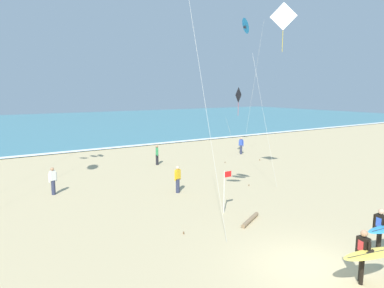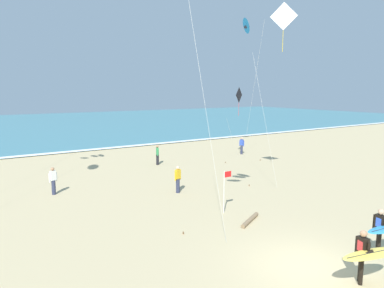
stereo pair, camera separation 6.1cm
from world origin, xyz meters
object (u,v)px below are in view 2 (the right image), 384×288
at_px(bystander_green_top, 157,155).
at_px(driftwood_log, 250,220).
at_px(bystander_yellow_top, 178,179).
at_px(lifeguard_flag, 225,188).
at_px(kite_diamond_ivory_far, 283,21).
at_px(kite_delta_cobalt_low, 247,26).
at_px(bystander_white_top, 53,181).
at_px(surfer_trailing, 367,253).
at_px(kite_diamond_charcoal_distant, 239,97).
at_px(bystander_blue_top, 242,146).

distance_m(bystander_green_top, driftwood_log, 13.23).
bearing_deg(bystander_yellow_top, lifeguard_flag, -86.81).
distance_m(kite_diamond_ivory_far, bystander_green_top, 13.66).
relative_size(kite_delta_cobalt_low, bystander_green_top, 7.82).
relative_size(bystander_white_top, bystander_green_top, 1.00).
xyz_separation_m(surfer_trailing, kite_diamond_charcoal_distant, (9.82, 17.57, 4.29)).
relative_size(kite_diamond_ivory_far, kite_delta_cobalt_low, 0.87).
bearing_deg(lifeguard_flag, kite_diamond_charcoal_distant, 47.31).
distance_m(surfer_trailing, bystander_white_top, 16.08).
xyz_separation_m(bystander_green_top, bystander_blue_top, (8.72, -0.06, 0.00)).
bearing_deg(kite_diamond_ivory_far, bystander_green_top, 106.82).
distance_m(surfer_trailing, kite_diamond_charcoal_distant, 20.59).
height_order(kite_diamond_ivory_far, driftwood_log, kite_diamond_ivory_far).
height_order(kite_diamond_ivory_far, kite_diamond_charcoal_distant, kite_diamond_ivory_far).
xyz_separation_m(kite_diamond_charcoal_distant, bystander_blue_top, (1.49, 1.18, -4.52)).
relative_size(bystander_white_top, bystander_blue_top, 1.00).
height_order(surfer_trailing, bystander_blue_top, surfer_trailing).
xyz_separation_m(bystander_yellow_top, lifeguard_flag, (0.23, -4.09, 0.45)).
xyz_separation_m(surfer_trailing, bystander_yellow_top, (0.11, 11.39, -0.24)).
height_order(bystander_blue_top, driftwood_log, bystander_blue_top).
bearing_deg(kite_diamond_charcoal_distant, lifeguard_flag, -132.69).
relative_size(kite_diamond_ivory_far, bystander_yellow_top, 6.77).
height_order(bystander_green_top, bystander_blue_top, same).
bearing_deg(lifeguard_flag, kite_diamond_ivory_far, 17.18).
xyz_separation_m(bystander_yellow_top, driftwood_log, (0.48, -5.63, -0.72)).
distance_m(surfer_trailing, bystander_yellow_top, 11.39).
relative_size(kite_diamond_charcoal_distant, bystander_white_top, 3.87).
xyz_separation_m(kite_delta_cobalt_low, bystander_white_top, (-18.21, -4.52, -10.87)).
bearing_deg(kite_diamond_ivory_far, lifeguard_flag, -162.82).
relative_size(kite_delta_cobalt_low, bystander_white_top, 7.82).
distance_m(surfer_trailing, bystander_blue_top, 21.91).
bearing_deg(bystander_green_top, bystander_yellow_top, -108.45).
distance_m(bystander_white_top, bystander_blue_top, 17.75).
distance_m(kite_diamond_charcoal_distant, bystander_yellow_top, 12.37).
bearing_deg(driftwood_log, kite_diamond_ivory_far, 32.32).
height_order(kite_delta_cobalt_low, bystander_green_top, kite_delta_cobalt_low).
height_order(bystander_white_top, bystander_green_top, same).
height_order(surfer_trailing, kite_delta_cobalt_low, kite_delta_cobalt_low).
bearing_deg(lifeguard_flag, bystander_yellow_top, 93.19).
bearing_deg(surfer_trailing, kite_diamond_charcoal_distant, 60.80).
distance_m(kite_delta_cobalt_low, kite_diamond_charcoal_distant, 7.02).
distance_m(kite_diamond_charcoal_distant, bystander_white_top, 16.69).
xyz_separation_m(bystander_yellow_top, bystander_blue_top, (11.20, 7.37, 0.00)).
bearing_deg(bystander_blue_top, kite_delta_cobalt_low, 37.45).
relative_size(bystander_yellow_top, bystander_blue_top, 1.00).
bearing_deg(bystander_green_top, kite_delta_cobalt_low, 3.70).
bearing_deg(bystander_green_top, kite_diamond_ivory_far, -73.18).
height_order(surfer_trailing, lifeguard_flag, lifeguard_flag).
bearing_deg(kite_diamond_charcoal_distant, bystander_yellow_top, -147.50).
bearing_deg(kite_diamond_charcoal_distant, bystander_white_top, -170.47).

